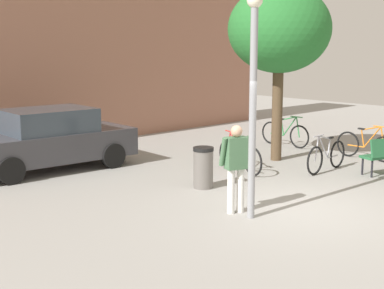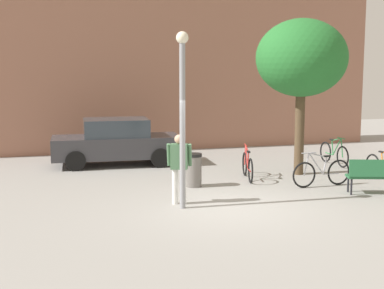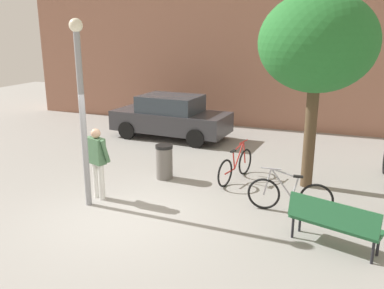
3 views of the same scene
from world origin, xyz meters
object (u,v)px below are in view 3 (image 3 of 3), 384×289
object	(u,v)px
park_bench	(334,220)
bicycle_silver	(289,195)
lamppost	(81,100)
parked_car_charcoal	(171,117)
person_by_lamppost	(97,159)
plaza_tree	(317,44)
bicycle_red	(236,166)
trash_bin	(164,162)

from	to	relation	value
park_bench	bicycle_silver	size ratio (longest dim) A/B	0.92
lamppost	parked_car_charcoal	world-z (taller)	lamppost
person_by_lamppost	plaza_tree	distance (m)	5.69
lamppost	bicycle_red	xyz separation A→B (m)	(2.70, 2.66, -2.00)
lamppost	parked_car_charcoal	bearing A→B (deg)	95.77
parked_car_charcoal	trash_bin	bearing A→B (deg)	-68.94
bicycle_silver	trash_bin	distance (m)	3.50
lamppost	person_by_lamppost	xyz separation A→B (m)	(0.03, 0.40, -1.41)
bicycle_red	bicycle_silver	world-z (taller)	same
plaza_tree	parked_car_charcoal	distance (m)	6.58
lamppost	trash_bin	size ratio (longest dim) A/B	4.41
park_bench	bicycle_red	size ratio (longest dim) A/B	0.94
person_by_lamppost	bicycle_red	bearing A→B (deg)	40.26
plaza_tree	trash_bin	world-z (taller)	plaza_tree
lamppost	person_by_lamppost	world-z (taller)	lamppost
trash_bin	bicycle_silver	bearing A→B (deg)	-15.99
parked_car_charcoal	trash_bin	size ratio (longest dim) A/B	4.72
plaza_tree	lamppost	bearing A→B (deg)	-147.03
park_bench	bicycle_silver	bearing A→B (deg)	126.40
bicycle_silver	lamppost	bearing A→B (deg)	-164.56
person_by_lamppost	plaza_tree	xyz separation A→B (m)	(4.44, 2.50, 2.52)
park_bench	bicycle_red	world-z (taller)	bicycle_red
bicycle_red	trash_bin	size ratio (longest dim) A/B	1.94
plaza_tree	bicycle_red	xyz separation A→B (m)	(-1.77, -0.24, -3.11)
plaza_tree	parked_car_charcoal	xyz separation A→B (m)	(-5.09, 3.18, -2.72)
person_by_lamppost	bicycle_silver	bearing A→B (deg)	10.36
lamppost	person_by_lamppost	bearing A→B (deg)	86.12
lamppost	park_bench	size ratio (longest dim) A/B	2.41
person_by_lamppost	parked_car_charcoal	xyz separation A→B (m)	(-0.64, 5.68, -0.19)
person_by_lamppost	park_bench	size ratio (longest dim) A/B	1.00
plaza_tree	parked_car_charcoal	size ratio (longest dim) A/B	1.08
park_bench	bicycle_red	bearing A→B (deg)	132.24
lamppost	parked_car_charcoal	size ratio (longest dim) A/B	0.93
bicycle_silver	trash_bin	xyz separation A→B (m)	(-3.36, 0.96, 0.08)
person_by_lamppost	bicycle_red	xyz separation A→B (m)	(2.67, 2.26, -0.58)
person_by_lamppost	park_bench	xyz separation A→B (m)	(5.17, -0.49, -0.42)
person_by_lamppost	park_bench	world-z (taller)	person_by_lamppost
parked_car_charcoal	trash_bin	world-z (taller)	parked_car_charcoal
plaza_tree	bicycle_silver	world-z (taller)	plaza_tree
park_bench	bicycle_red	xyz separation A→B (m)	(-2.50, 2.76, -0.16)
plaza_tree	parked_car_charcoal	world-z (taller)	plaza_tree
bicycle_red	parked_car_charcoal	world-z (taller)	parked_car_charcoal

